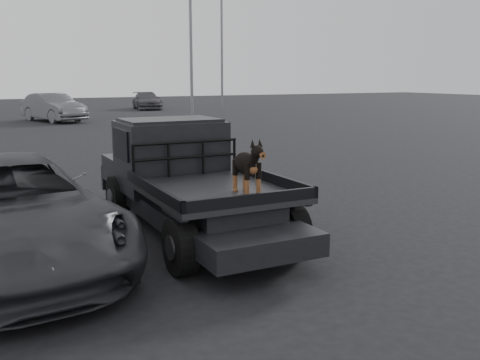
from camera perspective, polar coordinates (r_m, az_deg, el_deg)
name	(u,v)px	position (r m, az deg, el deg)	size (l,w,h in m)	color
ground	(274,260)	(7.56, 3.65, -8.49)	(120.00, 120.00, 0.00)	black
flatbed_ute	(191,205)	(8.72, -5.21, -2.70)	(2.00, 5.40, 0.92)	black
ute_cab	(170,144)	(9.44, -7.44, 3.85)	(1.72, 1.30, 0.88)	black
headache_rack	(186,159)	(8.77, -5.77, 2.25)	(1.80, 0.08, 0.55)	black
dog	(247,167)	(7.37, 0.72, 1.40)	(0.32, 0.60, 0.74)	black
parked_suv	(6,212)	(7.83, -23.70, -3.17)	(2.41, 5.24, 1.46)	#2E2F33
distant_car_a	(53,107)	(32.26, -19.31, 7.32)	(1.68, 4.82, 1.59)	#56555B
distant_car_b	(147,101)	(42.76, -9.91, 8.35)	(1.86, 4.56, 1.32)	#454449
floodlight_far	(222,4)	(42.09, -1.98, 18.24)	(1.08, 0.28, 14.46)	slate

